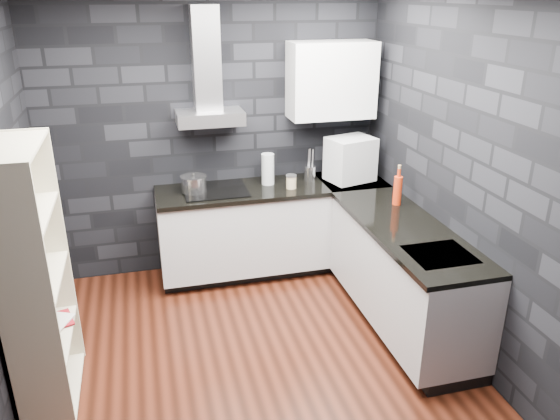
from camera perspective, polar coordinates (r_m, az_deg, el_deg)
name	(u,v)px	position (r m, az deg, el deg)	size (l,w,h in m)	color
ground	(251,354)	(4.40, -3.04, -14.79)	(3.20, 3.20, 0.00)	#3F190E
wall_back	(214,135)	(5.29, -6.96, 7.81)	(3.20, 0.05, 2.70)	black
wall_front	(324,320)	(2.34, 4.60, -11.44)	(3.20, 0.05, 2.70)	black
wall_right	(458,173)	(4.34, 18.11, 3.71)	(0.05, 3.20, 2.70)	black
toekick_back	(272,263)	(5.57, -0.81, -5.58)	(2.18, 0.50, 0.10)	black
toekick_right	(403,317)	(4.84, 12.73, -10.90)	(0.50, 1.78, 0.10)	black
counter_back_cab	(273,226)	(5.35, -0.74, -1.70)	(2.20, 0.60, 0.76)	silver
counter_right_cab	(403,273)	(4.60, 12.73, -6.48)	(0.60, 1.80, 0.76)	silver
counter_back_top	(273,188)	(5.20, -0.73, 2.30)	(2.20, 0.62, 0.04)	black
counter_right_top	(406,229)	(4.42, 13.04, -1.94)	(0.62, 1.80, 0.04)	black
counter_corner_top	(351,181)	(5.44, 7.46, 3.03)	(0.62, 0.62, 0.04)	black
hood_body	(210,118)	(5.04, -7.32, 9.56)	(0.60, 0.34, 0.12)	silver
hood_chimney	(206,59)	(5.03, -7.72, 15.40)	(0.24, 0.20, 0.90)	silver
upper_cabinet	(331,80)	(5.25, 5.39, 13.36)	(0.80, 0.35, 0.70)	silver
cooktop	(215,190)	(5.10, -6.77, 2.07)	(0.58, 0.50, 0.01)	black
sink_rim	(440,255)	(4.03, 16.38, -4.52)	(0.44, 0.40, 0.01)	silver
pot	(194,185)	(5.06, -8.99, 2.65)	(0.23, 0.23, 0.13)	silver
glass_vase	(268,169)	(5.20, -1.28, 4.30)	(0.12, 0.12, 0.30)	#B6BFC4
storage_jar	(291,182)	(5.12, 1.18, 2.91)	(0.09, 0.09, 0.11)	#C9B185
utensil_crock	(310,173)	(5.33, 3.14, 3.84)	(0.11, 0.11, 0.14)	silver
appliance_garage	(350,159)	(5.30, 7.36, 5.30)	(0.42, 0.32, 0.42)	silver
red_bottle	(398,191)	(4.81, 12.18, 1.99)	(0.07, 0.07, 0.25)	#B42C0F
bookshelf	(35,280)	(3.87, -24.25, -6.72)	(0.34, 0.80, 1.80)	beige
fruit_bowl	(30,286)	(3.73, -24.65, -7.27)	(0.19, 0.19, 0.05)	silver
book_red	(44,311)	(4.17, -23.44, -9.66)	(0.17, 0.02, 0.23)	maroon
book_second	(40,308)	(4.17, -23.77, -9.33)	(0.18, 0.02, 0.25)	#B2B2B2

